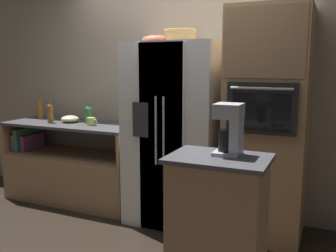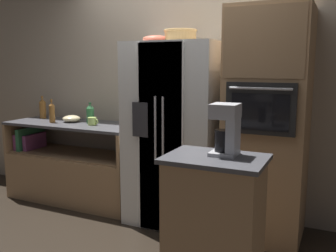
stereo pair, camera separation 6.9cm
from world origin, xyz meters
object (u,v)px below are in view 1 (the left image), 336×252
at_px(fruit_bowl, 156,39).
at_px(bottle_short, 50,113).
at_px(wicker_basket, 180,35).
at_px(mug, 91,121).
at_px(wall_oven, 267,125).
at_px(bottle_tall, 89,114).
at_px(mixing_bowl, 70,119).
at_px(coffee_maker, 231,127).
at_px(bottle_wide, 40,109).
at_px(refrigerator, 176,134).

height_order(fruit_bowl, bottle_short, fruit_bowl).
bearing_deg(wicker_basket, mug, -177.46).
relative_size(wall_oven, wicker_basket, 6.45).
height_order(bottle_tall, bottle_short, bottle_short).
bearing_deg(mixing_bowl, bottle_short, -144.95).
xyz_separation_m(wall_oven, mixing_bowl, (-2.24, 0.05, -0.08)).
bearing_deg(mug, wall_oven, 0.97).
relative_size(wall_oven, coffee_maker, 6.07).
bearing_deg(bottle_wide, mug, -11.66).
distance_m(wicker_basket, mug, 1.36).
xyz_separation_m(wicker_basket, mixing_bowl, (-1.38, 0.04, -0.90)).
distance_m(refrigerator, wicker_basket, 0.96).
bearing_deg(coffee_maker, refrigerator, 128.91).
distance_m(refrigerator, bottle_wide, 1.90).
relative_size(wall_oven, bottle_tall, 8.67).
xyz_separation_m(mug, mixing_bowl, (-0.35, 0.08, -0.00)).
bearing_deg(bottle_wide, wall_oven, -3.11).
relative_size(bottle_short, bottle_wide, 0.97).
height_order(bottle_short, coffee_maker, coffee_maker).
xyz_separation_m(wall_oven, wicker_basket, (-0.85, 0.01, 0.81)).
relative_size(bottle_wide, coffee_maker, 0.82).
xyz_separation_m(bottle_tall, bottle_wide, (-0.79, 0.09, 0.01)).
bearing_deg(mug, bottle_wide, 168.34).
distance_m(fruit_bowl, coffee_maker, 1.56).
xyz_separation_m(wall_oven, coffee_maker, (-0.07, -1.03, 0.13)).
bearing_deg(bottle_short, fruit_bowl, 1.38).
bearing_deg(refrigerator, fruit_bowl, -176.03).
bearing_deg(mixing_bowl, wicker_basket, -1.51).
relative_size(wall_oven, mug, 16.18).
bearing_deg(refrigerator, bottle_short, -178.27).
height_order(mug, mixing_bowl, mug).
relative_size(mug, mixing_bowl, 0.62).
bearing_deg(wicker_basket, bottle_short, -176.78).
height_order(fruit_bowl, mug, fruit_bowl).
height_order(wicker_basket, bottle_wide, wicker_basket).
xyz_separation_m(bottle_wide, coffee_maker, (2.70, -1.18, 0.13)).
xyz_separation_m(refrigerator, mug, (-1.00, -0.00, 0.06)).
height_order(wall_oven, bottle_wide, wall_oven).
xyz_separation_m(fruit_bowl, mug, (-0.80, 0.01, -0.86)).
bearing_deg(coffee_maker, mixing_bowl, 153.46).
relative_size(wicker_basket, bottle_tall, 1.34).
bearing_deg(fruit_bowl, bottle_tall, 173.27).
height_order(refrigerator, mixing_bowl, refrigerator).
distance_m(bottle_wide, mug, 0.90).
height_order(bottle_wide, coffee_maker, coffee_maker).
bearing_deg(bottle_wide, mixing_bowl, -10.71).
bearing_deg(mixing_bowl, coffee_maker, -26.54).
distance_m(wall_oven, wicker_basket, 1.18).
distance_m(wicker_basket, bottle_short, 1.76).
height_order(refrigerator, mug, refrigerator).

